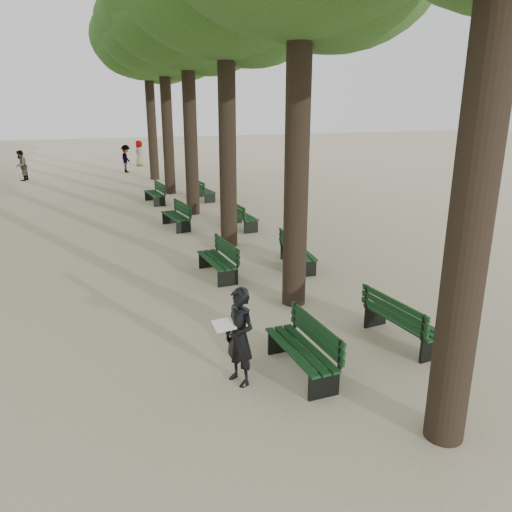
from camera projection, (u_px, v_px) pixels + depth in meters
name	position (u px, v px, depth m)	size (l,w,h in m)	color
ground	(284.00, 382.00, 8.09)	(120.00, 120.00, 0.00)	beige
tree_central_3	(186.00, 6.00, 18.00)	(6.00, 6.00, 9.95)	#33261C
tree_central_4	(162.00, 25.00, 22.49)	(6.00, 6.00, 9.95)	#33261C
tree_central_5	(147.00, 38.00, 26.98)	(6.00, 6.00, 9.95)	#33261C
bench_left_0	(301.00, 358.00, 8.27)	(0.63, 1.82, 0.92)	black
bench_left_1	(217.00, 266.00, 12.90)	(0.68, 1.83, 0.92)	black
bench_left_2	(176.00, 221.00, 17.85)	(0.81, 1.86, 0.92)	black
bench_left_3	(155.00, 197.00, 22.23)	(0.75, 1.85, 0.92)	black
bench_right_0	(402.00, 329.00, 9.35)	(0.74, 1.85, 0.92)	black
bench_right_1	(298.00, 258.00, 13.61)	(0.78, 1.85, 0.92)	black
bench_right_2	(243.00, 221.00, 17.88)	(0.65, 1.82, 0.92)	black
bench_right_3	(204.00, 194.00, 23.00)	(0.74, 1.85, 0.92)	black
man_with_map	(240.00, 337.00, 7.85)	(0.71, 0.72, 1.62)	black
pedestrian_a	(21.00, 166.00, 28.47)	(0.83, 0.34, 1.72)	#262628
pedestrian_c	(291.00, 164.00, 29.83)	(0.95, 0.32, 1.62)	#262628
pedestrian_b	(126.00, 159.00, 31.89)	(1.12, 0.35, 1.74)	#262628
pedestrian_d	(139.00, 153.00, 35.08)	(0.86, 0.35, 1.77)	#262628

